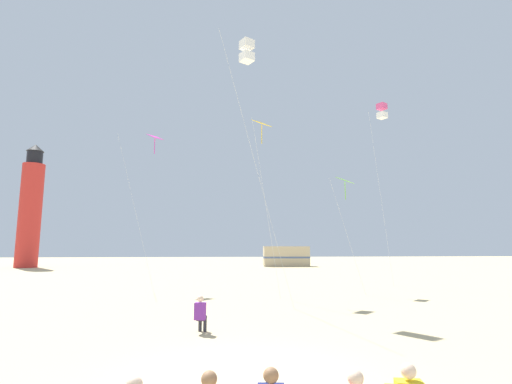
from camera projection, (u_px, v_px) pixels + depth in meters
ground at (245, 381)px, 7.66m from camera, size 200.00×200.00×0.00m
kite_flyer_standing at (201, 313)px, 12.04m from camera, size 0.41×0.55×1.16m
kite_diamond_lime at (345, 184)px, 23.51m from camera, size 1.78×1.78×6.95m
kite_box_white at (247, 52)px, 19.72m from camera, size 3.48×2.42×13.26m
kite_diamond_magenta at (153, 143)px, 26.09m from camera, size 3.03×2.95×10.37m
kite_diamond_gold at (262, 130)px, 21.90m from camera, size 1.56×1.51×9.93m
kite_box_rainbow at (382, 111)px, 28.98m from camera, size 1.39×1.39×13.46m
lighthouse_distant at (30, 209)px, 51.81m from camera, size 2.80×2.80×16.80m
rv_van_tan at (286, 256)px, 54.21m from camera, size 6.53×2.61×2.80m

